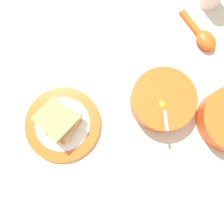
{
  "coord_description": "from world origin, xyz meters",
  "views": [
    {
      "loc": [
        0.11,
        0.21,
        0.57
      ],
      "look_at": [
        0.12,
        0.12,
        0.02
      ],
      "focal_mm": 35.0,
      "sensor_mm": 36.0,
      "label": 1
    }
  ],
  "objects_px": {
    "toast_sandwich": "(59,121)",
    "toast_plate": "(63,124)",
    "egg_bowl": "(162,100)",
    "soup_spoon": "(204,38)"
  },
  "relations": [
    {
      "from": "toast_sandwich",
      "to": "soup_spoon",
      "type": "distance_m",
      "value": 0.45
    },
    {
      "from": "egg_bowl",
      "to": "toast_sandwich",
      "type": "xyz_separation_m",
      "value": [
        0.25,
        0.08,
        0.01
      ]
    },
    {
      "from": "toast_plate",
      "to": "toast_sandwich",
      "type": "bearing_deg",
      "value": -50.19
    },
    {
      "from": "toast_plate",
      "to": "toast_sandwich",
      "type": "xyz_separation_m",
      "value": [
        0.0,
        -0.0,
        0.04
      ]
    },
    {
      "from": "toast_sandwich",
      "to": "soup_spoon",
      "type": "xyz_separation_m",
      "value": [
        -0.36,
        -0.27,
        -0.03
      ]
    },
    {
      "from": "egg_bowl",
      "to": "toast_sandwich",
      "type": "bearing_deg",
      "value": 17.68
    },
    {
      "from": "toast_sandwich",
      "to": "toast_plate",
      "type": "bearing_deg",
      "value": 129.81
    },
    {
      "from": "toast_plate",
      "to": "toast_sandwich",
      "type": "height_order",
      "value": "toast_sandwich"
    },
    {
      "from": "egg_bowl",
      "to": "toast_plate",
      "type": "height_order",
      "value": "egg_bowl"
    },
    {
      "from": "toast_plate",
      "to": "soup_spoon",
      "type": "height_order",
      "value": "soup_spoon"
    }
  ]
}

